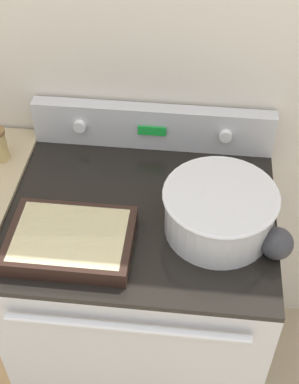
# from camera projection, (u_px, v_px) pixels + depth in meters

# --- Properties ---
(kitchen_wall) EXTENTS (8.00, 0.05, 2.50)m
(kitchen_wall) POSITION_uv_depth(u_px,v_px,m) (155.00, 44.00, 1.59)
(kitchen_wall) COLOR beige
(kitchen_wall) RESTS_ON ground_plane
(stove_range) EXTENTS (0.78, 0.69, 0.91)m
(stove_range) POSITION_uv_depth(u_px,v_px,m) (143.00, 300.00, 1.88)
(stove_range) COLOR #BCBCC1
(stove_range) RESTS_ON ground_plane
(control_panel) EXTENTS (0.78, 0.07, 0.15)m
(control_panel) POSITION_uv_depth(u_px,v_px,m) (153.00, 127.00, 1.73)
(control_panel) COLOR #BCBCC1
(control_panel) RESTS_ON stove_range
(mixing_bowl) EXTENTS (0.32, 0.32, 0.14)m
(mixing_bowl) POSITION_uv_depth(u_px,v_px,m) (219.00, 209.00, 1.46)
(mixing_bowl) COLOR silver
(mixing_bowl) RESTS_ON stove_range
(casserole_dish) EXTENTS (0.34, 0.25, 0.05)m
(casserole_dish) POSITION_uv_depth(u_px,v_px,m) (71.00, 240.00, 1.45)
(casserole_dish) COLOR black
(casserole_dish) RESTS_ON stove_range
(ladle) EXTENTS (0.09, 0.32, 0.09)m
(ladle) POSITION_uv_depth(u_px,v_px,m) (276.00, 241.00, 1.42)
(ladle) COLOR #333338
(ladle) RESTS_ON stove_range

